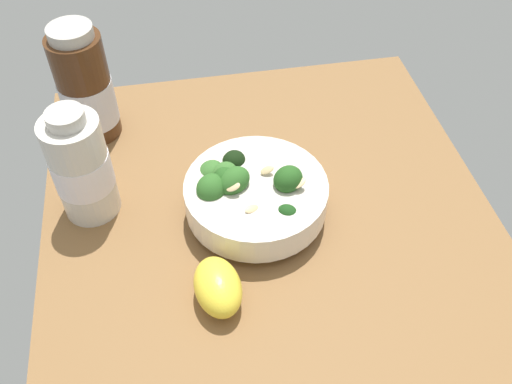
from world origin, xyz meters
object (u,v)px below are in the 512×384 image
object	(u,v)px
bowl_of_broccoli	(253,194)
bottle_tall	(81,167)
lemon_wedge	(218,287)
bottle_short	(86,89)

from	to	relation	value
bowl_of_broccoli	bottle_tall	world-z (taller)	bottle_tall
lemon_wedge	bowl_of_broccoli	bearing A→B (deg)	-27.17
bowl_of_broccoli	lemon_wedge	bearing A→B (deg)	152.83
bowl_of_broccoli	lemon_wedge	xyz separation A→B (cm)	(-12.17, 6.24, -1.16)
lemon_wedge	bottle_tall	distance (cm)	22.70
lemon_wedge	bottle_tall	world-z (taller)	bottle_tall
bottle_tall	bottle_short	xyz separation A→B (cm)	(15.37, -0.27, 0.29)
bottle_tall	bottle_short	size ratio (longest dim) A/B	0.91
lemon_wedge	bottle_short	world-z (taller)	bottle_short
bowl_of_broccoli	lemon_wedge	world-z (taller)	bowl_of_broccoli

